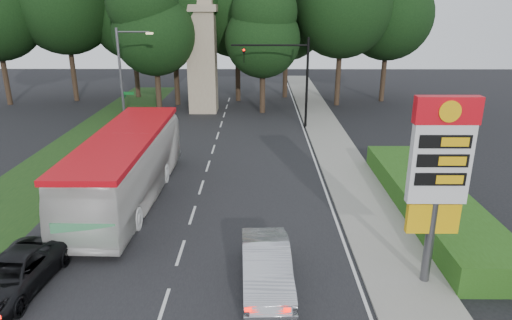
{
  "coord_description": "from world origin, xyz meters",
  "views": [
    {
      "loc": [
        3.18,
        -12.31,
        9.59
      ],
      "look_at": [
        3.04,
        9.31,
        2.2
      ],
      "focal_mm": 32.0,
      "sensor_mm": 36.0,
      "label": 1
    }
  ],
  "objects_px": {
    "traffic_signal_mast": "(291,70)",
    "streetlight_signs": "(124,77)",
    "suv_charcoal": "(13,274)",
    "sedan_silver": "(266,267)",
    "transit_bus": "(127,168)",
    "monument": "(202,56)",
    "gas_station_pylon": "(440,168)"
  },
  "relations": [
    {
      "from": "sedan_silver",
      "to": "suv_charcoal",
      "type": "xyz_separation_m",
      "value": [
        -8.87,
        -0.27,
        -0.14
      ]
    },
    {
      "from": "gas_station_pylon",
      "to": "traffic_signal_mast",
      "type": "distance_m",
      "value": 22.29
    },
    {
      "from": "sedan_silver",
      "to": "suv_charcoal",
      "type": "relative_size",
      "value": 1.02
    },
    {
      "from": "monument",
      "to": "sedan_silver",
      "type": "relative_size",
      "value": 2.08
    },
    {
      "from": "sedan_silver",
      "to": "streetlight_signs",
      "type": "bearing_deg",
      "value": 114.43
    },
    {
      "from": "gas_station_pylon",
      "to": "sedan_silver",
      "type": "distance_m",
      "value": 6.81
    },
    {
      "from": "gas_station_pylon",
      "to": "suv_charcoal",
      "type": "distance_m",
      "value": 15.11
    },
    {
      "from": "streetlight_signs",
      "to": "suv_charcoal",
      "type": "distance_m",
      "value": 20.99
    },
    {
      "from": "monument",
      "to": "streetlight_signs",
      "type": "bearing_deg",
      "value": -121.97
    },
    {
      "from": "traffic_signal_mast",
      "to": "transit_bus",
      "type": "height_order",
      "value": "traffic_signal_mast"
    },
    {
      "from": "gas_station_pylon",
      "to": "suv_charcoal",
      "type": "height_order",
      "value": "gas_station_pylon"
    },
    {
      "from": "streetlight_signs",
      "to": "transit_bus",
      "type": "relative_size",
      "value": 0.64
    },
    {
      "from": "gas_station_pylon",
      "to": "transit_bus",
      "type": "bearing_deg",
      "value": 149.89
    },
    {
      "from": "suv_charcoal",
      "to": "sedan_silver",
      "type": "bearing_deg",
      "value": 6.83
    },
    {
      "from": "traffic_signal_mast",
      "to": "transit_bus",
      "type": "relative_size",
      "value": 0.57
    },
    {
      "from": "streetlight_signs",
      "to": "monument",
      "type": "distance_m",
      "value": 9.44
    },
    {
      "from": "sedan_silver",
      "to": "transit_bus",
      "type": "bearing_deg",
      "value": 129.44
    },
    {
      "from": "traffic_signal_mast",
      "to": "monument",
      "type": "height_order",
      "value": "monument"
    },
    {
      "from": "traffic_signal_mast",
      "to": "suv_charcoal",
      "type": "xyz_separation_m",
      "value": [
        -11.09,
        -22.58,
        -4.02
      ]
    },
    {
      "from": "traffic_signal_mast",
      "to": "streetlight_signs",
      "type": "relative_size",
      "value": 0.9
    },
    {
      "from": "suv_charcoal",
      "to": "monument",
      "type": "bearing_deg",
      "value": 88.3
    },
    {
      "from": "traffic_signal_mast",
      "to": "sedan_silver",
      "type": "relative_size",
      "value": 1.49
    },
    {
      "from": "streetlight_signs",
      "to": "monument",
      "type": "bearing_deg",
      "value": 58.03
    },
    {
      "from": "traffic_signal_mast",
      "to": "transit_bus",
      "type": "distance_m",
      "value": 17.53
    },
    {
      "from": "streetlight_signs",
      "to": "suv_charcoal",
      "type": "relative_size",
      "value": 1.69
    },
    {
      "from": "gas_station_pylon",
      "to": "transit_bus",
      "type": "height_order",
      "value": "gas_station_pylon"
    },
    {
      "from": "gas_station_pylon",
      "to": "suv_charcoal",
      "type": "relative_size",
      "value": 1.45
    },
    {
      "from": "monument",
      "to": "sedan_silver",
      "type": "height_order",
      "value": "monument"
    },
    {
      "from": "monument",
      "to": "transit_bus",
      "type": "bearing_deg",
      "value": -94.16
    },
    {
      "from": "streetlight_signs",
      "to": "transit_bus",
      "type": "xyz_separation_m",
      "value": [
        3.49,
        -12.65,
        -2.69
      ]
    },
    {
      "from": "traffic_signal_mast",
      "to": "monument",
      "type": "xyz_separation_m",
      "value": [
        -7.68,
        6.0,
        0.43
      ]
    },
    {
      "from": "transit_bus",
      "to": "sedan_silver",
      "type": "bearing_deg",
      "value": -46.43
    }
  ]
}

